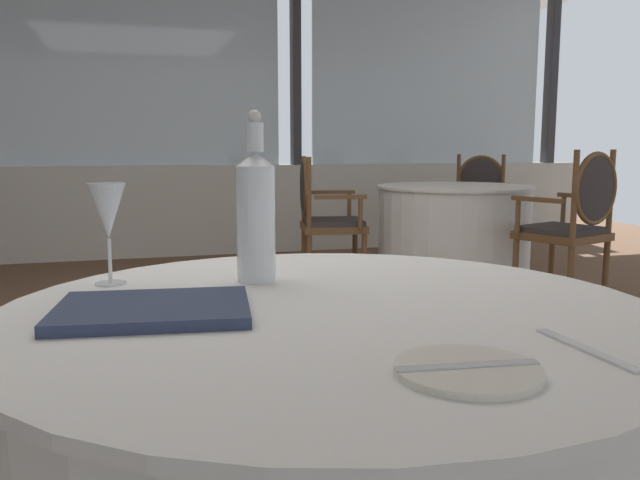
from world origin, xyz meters
TOP-DOWN VIEW (x-y plane):
  - ground_plane at (0.00, 0.00)m, footprint 12.51×12.51m
  - window_wall_far at (-0.00, 3.61)m, footprint 9.16×0.14m
  - side_plate at (0.26, -1.89)m, footprint 0.19×0.19m
  - butter_knife at (0.26, -1.89)m, footprint 0.19×0.04m
  - dinner_fork at (0.47, -1.85)m, footprint 0.02×0.20m
  - water_bottle at (0.11, -1.25)m, footprint 0.08×0.08m
  - wine_glass at (-0.19, -1.20)m, footprint 0.08×0.08m
  - menu_book at (-0.11, -1.48)m, footprint 0.35×0.28m
  - background_table_1 at (2.21, 1.82)m, footprint 1.17×1.17m
  - dining_chair_1_0 at (2.85, 2.60)m, footprint 0.66×0.65m
  - dining_chair_1_1 at (1.21, 1.99)m, footprint 0.54×0.59m
  - dining_chair_1_2 at (2.56, 0.86)m, footprint 0.63×0.59m

SIDE VIEW (x-z plane):
  - ground_plane at x=0.00m, z-range 0.00..0.00m
  - background_table_1 at x=2.21m, z-range 0.00..0.73m
  - dining_chair_1_1 at x=1.21m, z-range 0.08..1.03m
  - dining_chair_1_0 at x=2.85m, z-range 0.08..1.04m
  - dining_chair_1_2 at x=2.56m, z-range 0.08..1.09m
  - dinner_fork at x=0.47m, z-range 0.73..0.74m
  - side_plate at x=0.26m, z-range 0.73..0.74m
  - menu_book at x=-0.11m, z-range 0.73..0.75m
  - butter_knife at x=0.26m, z-range 0.74..0.74m
  - water_bottle at x=0.11m, z-range 0.70..1.06m
  - wine_glass at x=-0.19m, z-range 0.78..0.99m
  - window_wall_far at x=0.00m, z-range -0.30..2.64m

